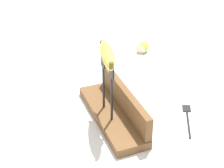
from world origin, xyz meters
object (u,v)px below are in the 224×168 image
(fork_stand_center, at_px, (107,83))
(fork_fallen_near, at_px, (188,116))
(banana_raised_center, at_px, (107,55))
(banana_chunk_near, at_px, (143,47))

(fork_stand_center, height_order, fork_fallen_near, fork_stand_center)
(banana_raised_center, height_order, fork_fallen_near, banana_raised_center)
(banana_chunk_near, bearing_deg, fork_stand_center, -38.33)
(banana_raised_center, height_order, banana_chunk_near, banana_raised_center)
(banana_raised_center, distance_m, banana_chunk_near, 0.53)
(fork_fallen_near, bearing_deg, banana_chunk_near, 172.00)
(fork_stand_center, bearing_deg, fork_fallen_near, 72.27)
(fork_stand_center, xyz_separation_m, banana_chunk_near, (-0.38, 0.30, -0.11))
(fork_stand_center, distance_m, banana_raised_center, 0.09)
(fork_fallen_near, bearing_deg, fork_stand_center, -107.73)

